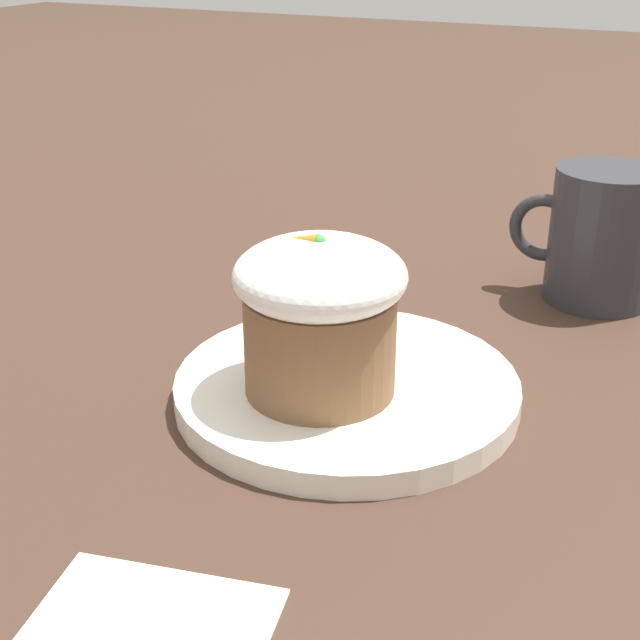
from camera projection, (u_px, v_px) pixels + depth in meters
name	position (u px, v px, depth m)	size (l,w,h in m)	color
ground_plane	(346.00, 399.00, 0.55)	(4.00, 4.00, 0.00)	#3D281E
dessert_plate	(347.00, 388.00, 0.54)	(0.21, 0.21, 0.02)	white
carrot_cake	(320.00, 312.00, 0.51)	(0.10, 0.10, 0.10)	brown
spoon	(346.00, 370.00, 0.54)	(0.04, 0.12, 0.01)	silver
coffee_cup	(601.00, 236.00, 0.67)	(0.11, 0.08, 0.10)	#2D2D33
paper_napkin	(141.00, 639.00, 0.37)	(0.12, 0.11, 0.00)	white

